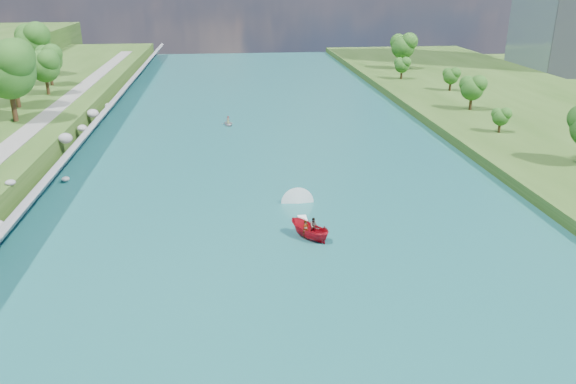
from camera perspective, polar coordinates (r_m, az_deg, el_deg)
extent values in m
plane|color=#2D5119|center=(50.47, 0.43, -6.56)|extent=(260.00, 260.00, 0.00)
cube|color=#17555A|center=(68.70, -1.52, 1.22)|extent=(55.00, 240.00, 0.10)
cube|color=slate|center=(70.97, -22.82, 1.67)|extent=(3.54, 236.00, 4.05)
ellipsoid|color=gray|center=(63.95, -26.38, 0.87)|extent=(1.04, 1.01, 0.58)
ellipsoid|color=gray|center=(72.72, -21.67, 1.24)|extent=(0.95, 1.05, 0.55)
ellipsoid|color=gray|center=(80.17, -21.68, 5.10)|extent=(1.81, 1.81, 1.39)
ellipsoid|color=gray|center=(88.08, -20.18, 6.13)|extent=(1.35, 1.67, 0.92)
ellipsoid|color=gray|center=(95.84, -19.24, 7.56)|extent=(1.87, 2.11, 1.31)
ellipsoid|color=gray|center=(104.46, -17.81, 8.35)|extent=(1.10, 1.17, 0.86)
ellipsoid|color=#154F18|center=(90.78, -26.58, 10.69)|extent=(8.25, 8.25, 13.75)
ellipsoid|color=#154F18|center=(100.70, -26.22, 11.28)|extent=(7.63, 7.63, 12.71)
ellipsoid|color=#154F18|center=(110.02, -23.48, 11.44)|extent=(5.54, 5.54, 9.23)
ellipsoid|color=#154F18|center=(119.49, -23.14, 12.12)|extent=(5.49, 5.49, 9.15)
ellipsoid|color=#154F18|center=(132.80, -24.50, 13.48)|extent=(7.69, 7.69, 12.82)
ellipsoid|color=#154F18|center=(89.61, 20.80, 7.05)|extent=(2.66, 2.66, 4.44)
ellipsoid|color=#154F18|center=(103.38, 18.20, 9.85)|extent=(4.24, 4.24, 7.06)
ellipsoid|color=#154F18|center=(120.19, 16.23, 11.14)|extent=(3.31, 3.31, 5.51)
ellipsoid|color=#154F18|center=(131.60, 11.51, 12.42)|extent=(3.47, 3.47, 5.78)
ellipsoid|color=#154F18|center=(146.17, 11.61, 14.14)|extent=(6.17, 6.17, 10.28)
imported|color=#B30E1B|center=(53.23, 2.18, -3.87)|extent=(4.14, 4.54, 1.73)
imported|color=#66605B|center=(52.69, 1.81, -3.77)|extent=(0.72, 0.62, 1.65)
imported|color=#66605B|center=(53.65, 2.63, -3.39)|extent=(0.85, 0.73, 1.51)
cube|color=white|center=(56.28, 1.72, -3.36)|extent=(0.90, 5.00, 0.06)
imported|color=#9A9BA3|center=(94.83, -6.09, 6.95)|extent=(2.26, 2.95, 0.57)
imported|color=#66605B|center=(94.69, -6.10, 7.30)|extent=(0.68, 0.53, 1.24)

